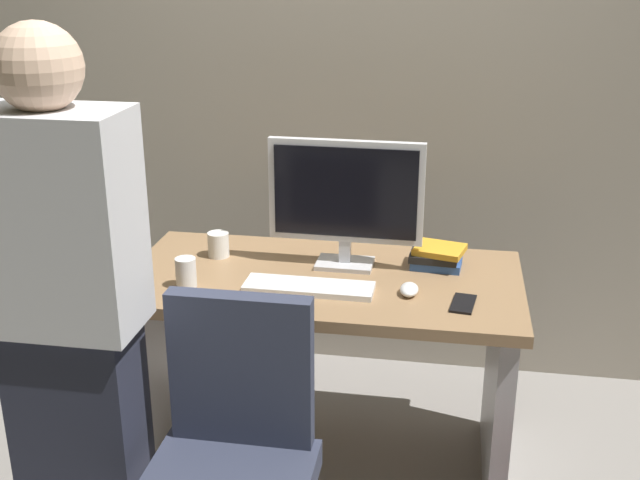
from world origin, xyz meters
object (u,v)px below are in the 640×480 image
object	(u,v)px
cup_by_monitor	(218,245)
book_stack	(437,257)
cell_phone	(463,304)
mouse	(409,289)
keyboard	(309,287)
person_at_desk	(69,328)
monitor	(346,197)
cup_near_keyboard	(186,273)
desk	(322,336)

from	to	relation	value
cup_by_monitor	book_stack	distance (m)	0.79
cell_phone	mouse	bearing A→B (deg)	170.95
keyboard	cup_by_monitor	world-z (taller)	cup_by_monitor
person_at_desk	monitor	xyz separation A→B (m)	(0.63, 0.82, 0.15)
mouse	cup_near_keyboard	distance (m)	0.74
keyboard	cell_phone	size ratio (longest dim) A/B	2.99
mouse	cell_phone	xyz separation A→B (m)	(0.17, -0.05, -0.01)
cup_by_monitor	cell_phone	distance (m)	0.93
keyboard	book_stack	xyz separation A→B (m)	(0.41, 0.28, 0.03)
mouse	book_stack	bearing A→B (deg)	72.59
keyboard	cup_by_monitor	bearing A→B (deg)	147.80
desk	cell_phone	size ratio (longest dim) A/B	9.48
cup_near_keyboard	cup_by_monitor	size ratio (longest dim) A/B	1.12
person_at_desk	mouse	distance (m)	1.07
monitor	cup_near_keyboard	size ratio (longest dim) A/B	5.31
person_at_desk	cup_near_keyboard	bearing A→B (deg)	75.84
cup_near_keyboard	cell_phone	distance (m)	0.91
person_at_desk	cup_near_keyboard	distance (m)	0.56
desk	monitor	xyz separation A→B (m)	(0.06, 0.10, 0.49)
mouse	keyboard	bearing A→B (deg)	-176.38
cup_near_keyboard	cup_by_monitor	bearing A→B (deg)	85.02
person_at_desk	cup_near_keyboard	world-z (taller)	person_at_desk
cup_near_keyboard	desk	bearing A→B (deg)	21.40
monitor	mouse	size ratio (longest dim) A/B	5.40
cup_by_monitor	book_stack	xyz separation A→B (m)	(0.79, 0.03, -0.01)
book_stack	monitor	bearing A→B (deg)	-171.79
keyboard	book_stack	size ratio (longest dim) A/B	2.11
mouse	cell_phone	bearing A→B (deg)	-16.92
monitor	book_stack	xyz separation A→B (m)	(0.32, 0.05, -0.22)
desk	monitor	size ratio (longest dim) A/B	2.53
desk	cell_phone	distance (m)	0.56
desk	mouse	distance (m)	0.41
desk	monitor	bearing A→B (deg)	58.59
mouse	book_stack	distance (m)	0.27
desk	book_stack	bearing A→B (deg)	21.33
cup_near_keyboard	cup_by_monitor	xyz separation A→B (m)	(0.03, 0.29, -0.01)
cup_by_monitor	book_stack	world-z (taller)	cup_by_monitor
person_at_desk	cell_phone	size ratio (longest dim) A/B	11.38
book_stack	cup_by_monitor	bearing A→B (deg)	-177.80
keyboard	person_at_desk	bearing A→B (deg)	-132.23
book_stack	mouse	bearing A→B (deg)	-107.41
cup_near_keyboard	cell_phone	size ratio (longest dim) A/B	0.71
desk	cup_near_keyboard	distance (m)	0.54
desk	cup_near_keyboard	size ratio (longest dim) A/B	13.41
desk	mouse	bearing A→B (deg)	-19.09
desk	cell_phone	bearing A→B (deg)	-18.31
mouse	monitor	bearing A→B (deg)	139.05
desk	monitor	distance (m)	0.50
desk	cup_near_keyboard	world-z (taller)	cup_near_keyboard
desk	cup_by_monitor	xyz separation A→B (m)	(-0.41, 0.12, 0.28)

